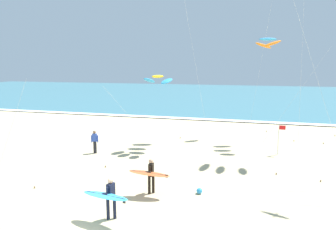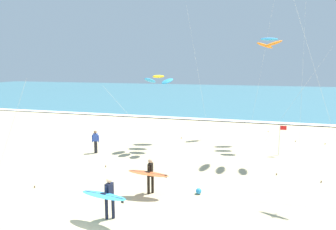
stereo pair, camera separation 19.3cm
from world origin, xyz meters
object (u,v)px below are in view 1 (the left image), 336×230
(lifeguard_flag, at_px, (279,137))
(beach_ball, at_px, (199,191))
(surfer_lead, at_px, (150,174))
(kite_arc_cobalt_far, at_px, (268,43))
(kite_arc_golden_mid, at_px, (158,79))
(bystander_blue_top, at_px, (95,142))
(surfer_trailing, at_px, (108,196))

(lifeguard_flag, bearing_deg, beach_ball, -117.32)
(surfer_lead, xyz_separation_m, kite_arc_cobalt_far, (5.28, 11.34, 6.60))
(kite_arc_golden_mid, bearing_deg, kite_arc_cobalt_far, 28.32)
(bystander_blue_top, bearing_deg, kite_arc_cobalt_far, 27.20)
(kite_arc_cobalt_far, xyz_separation_m, bystander_blue_top, (-11.25, -5.78, -6.83))
(kite_arc_cobalt_far, xyz_separation_m, lifeguard_flag, (0.97, -2.75, -6.37))
(lifeguard_flag, xyz_separation_m, beach_ball, (-4.05, -7.84, -1.13))
(kite_arc_golden_mid, bearing_deg, surfer_lead, -75.10)
(surfer_lead, relative_size, lifeguard_flag, 0.94)
(surfer_trailing, height_order, lifeguard_flag, lifeguard_flag)
(beach_ball, bearing_deg, lifeguard_flag, 62.68)
(surfer_lead, bearing_deg, kite_arc_golden_mid, 104.90)
(surfer_lead, distance_m, kite_arc_golden_mid, 8.67)
(kite_arc_cobalt_far, height_order, bystander_blue_top, kite_arc_cobalt_far)
(kite_arc_golden_mid, distance_m, kite_arc_cobalt_far, 8.64)
(kite_arc_cobalt_far, height_order, lifeguard_flag, kite_arc_cobalt_far)
(beach_ball, bearing_deg, kite_arc_cobalt_far, 73.75)
(surfer_lead, distance_m, surfer_trailing, 2.88)
(kite_arc_cobalt_far, bearing_deg, lifeguard_flag, -70.65)
(bystander_blue_top, distance_m, beach_ball, 9.50)
(kite_arc_cobalt_far, relative_size, lifeguard_flag, 3.82)
(beach_ball, bearing_deg, surfer_lead, -161.29)
(lifeguard_flag, bearing_deg, surfer_lead, -126.05)
(kite_arc_golden_mid, relative_size, lifeguard_flag, 2.55)
(surfer_trailing, distance_m, lifeguard_flag, 13.36)
(kite_arc_cobalt_far, bearing_deg, surfer_trailing, -113.20)
(surfer_lead, relative_size, kite_arc_golden_mid, 0.37)
(lifeguard_flag, bearing_deg, kite_arc_cobalt_far, 109.35)
(kite_arc_golden_mid, height_order, bystander_blue_top, kite_arc_golden_mid)
(kite_arc_golden_mid, bearing_deg, lifeguard_flag, 8.05)
(surfer_trailing, xyz_separation_m, kite_arc_cobalt_far, (6.05, 14.11, 6.60))
(surfer_trailing, distance_m, beach_ball, 4.69)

